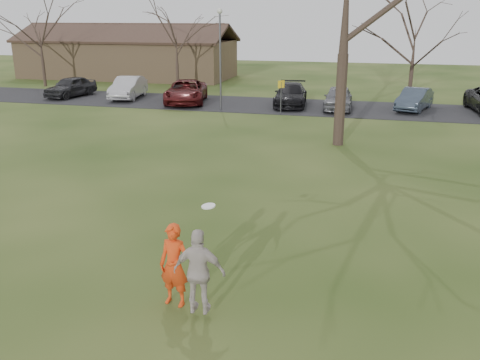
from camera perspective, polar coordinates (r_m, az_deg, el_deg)
name	(u,v)px	position (r m, az deg, el deg)	size (l,w,h in m)	color
ground	(194,301)	(11.41, -5.11, -13.26)	(120.00, 120.00, 0.00)	#1E380F
parking_strip	(318,107)	(34.84, 8.65, 7.98)	(62.00, 6.50, 0.04)	black
player_defender	(174,265)	(10.94, -7.31, -9.36)	(0.66, 0.43, 1.81)	red
car_0	(71,87)	(40.80, -18.29, 9.81)	(1.76, 4.38, 1.49)	#262629
car_1	(128,88)	(38.91, -12.31, 9.99)	(1.65, 4.74, 1.56)	#ABA9AF
car_2	(186,92)	(36.23, -6.01, 9.73)	(2.59, 5.61, 1.56)	#491112
car_3	(291,95)	(35.06, 5.65, 9.40)	(2.06, 5.07, 1.47)	black
car_4	(338,98)	(34.10, 10.84, 8.94)	(1.74, 4.31, 1.47)	slate
car_5	(414,99)	(35.07, 18.79, 8.48)	(1.47, 4.21, 1.39)	#313D4A
catching_play	(199,272)	(10.32, -4.54, -10.12)	(1.08, 0.53, 2.28)	#BCAFA9
building	(128,57)	(52.80, -12.32, 13.18)	(20.60, 8.50, 5.14)	#8C6D4C
lamp_post	(220,47)	(33.09, -2.22, 14.54)	(0.34, 0.34, 6.27)	#47474C
sign_yellow	(281,91)	(31.95, 4.58, 9.83)	(0.35, 0.35, 2.08)	#47474C
small_tree_row	(390,44)	(39.30, 16.30, 14.28)	(55.00, 5.90, 8.50)	#352821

